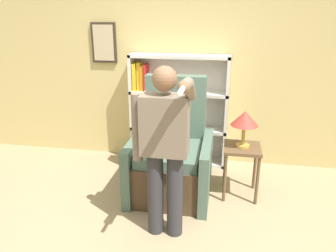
{
  "coord_description": "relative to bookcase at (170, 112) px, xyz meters",
  "views": [
    {
      "loc": [
        0.59,
        -2.37,
        2.04
      ],
      "look_at": [
        0.07,
        0.61,
        0.97
      ],
      "focal_mm": 35.0,
      "sensor_mm": 36.0,
      "label": 1
    }
  ],
  "objects": [
    {
      "name": "ground_plane",
      "position": [
        0.13,
        -1.87,
        -0.73
      ],
      "size": [
        14.0,
        14.0,
        0.0
      ],
      "primitive_type": "plane",
      "color": "#9E8966"
    },
    {
      "name": "bookcase",
      "position": [
        0.0,
        0.0,
        0.0
      ],
      "size": [
        1.31,
        0.28,
        1.51
      ],
      "color": "silver",
      "rests_on": "ground_plane"
    },
    {
      "name": "table_lamp",
      "position": [
        0.96,
        -0.78,
        0.2
      ],
      "size": [
        0.3,
        0.3,
        0.41
      ],
      "color": "gold",
      "rests_on": "side_table"
    },
    {
      "name": "person_standing",
      "position": [
        0.23,
        -1.62,
        0.2
      ],
      "size": [
        0.56,
        0.78,
        1.62
      ],
      "color": "#2D2D33",
      "rests_on": "ground_plane"
    },
    {
      "name": "armchair",
      "position": [
        0.16,
        -0.83,
        -0.32
      ],
      "size": [
        0.91,
        0.92,
        1.34
      ],
      "color": "#4C3823",
      "rests_on": "ground_plane"
    },
    {
      "name": "side_table",
      "position": [
        0.96,
        -0.78,
        -0.24
      ],
      "size": [
        0.41,
        0.41,
        0.61
      ],
      "color": "brown",
      "rests_on": "ground_plane"
    },
    {
      "name": "wall_back",
      "position": [
        0.12,
        0.16,
        0.68
      ],
      "size": [
        8.0,
        0.11,
        2.8
      ],
      "color": "tan",
      "rests_on": "ground_plane"
    }
  ]
}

